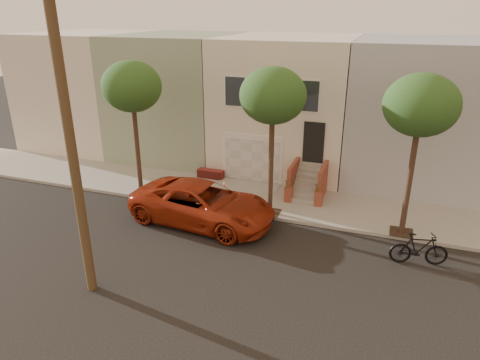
% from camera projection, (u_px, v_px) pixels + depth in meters
% --- Properties ---
extents(ground, '(90.00, 90.00, 0.00)m').
position_uv_depth(ground, '(215.00, 255.00, 15.97)').
color(ground, black).
rests_on(ground, ground).
extents(sidewalk, '(40.00, 3.70, 0.15)m').
position_uv_depth(sidewalk, '(258.00, 198.00, 20.63)').
color(sidewalk, gray).
rests_on(sidewalk, ground).
extents(house_row, '(33.10, 11.70, 7.00)m').
position_uv_depth(house_row, '(289.00, 101.00, 24.43)').
color(house_row, beige).
rests_on(house_row, sidewalk).
extents(tree_left, '(2.70, 2.57, 6.30)m').
position_uv_depth(tree_left, '(132.00, 87.00, 19.15)').
color(tree_left, '#2D2116').
rests_on(tree_left, sidewalk).
extents(tree_mid, '(2.70, 2.57, 6.30)m').
position_uv_depth(tree_mid, '(273.00, 97.00, 17.14)').
color(tree_mid, '#2D2116').
rests_on(tree_mid, sidewalk).
extents(tree_right, '(2.70, 2.57, 6.30)m').
position_uv_depth(tree_right, '(421.00, 106.00, 15.43)').
color(tree_right, '#2D2116').
rests_on(tree_right, sidewalk).
extents(pickup_truck, '(6.46, 3.48, 1.72)m').
position_uv_depth(pickup_truck, '(203.00, 204.00, 18.17)').
color(pickup_truck, maroon).
rests_on(pickup_truck, ground).
extents(motorcycle, '(2.10, 0.99, 1.22)m').
position_uv_depth(motorcycle, '(419.00, 249.00, 15.24)').
color(motorcycle, black).
rests_on(motorcycle, ground).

